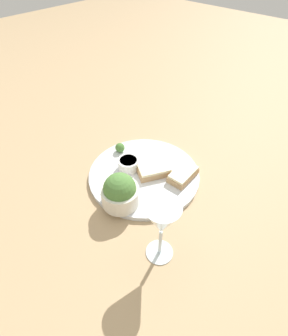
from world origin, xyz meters
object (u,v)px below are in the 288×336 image
at_px(salad_bowl, 120,192).
at_px(cheese_toast_near, 154,171).
at_px(wine_glass, 162,222).
at_px(sauce_ramekin, 128,164).
at_px(cheese_toast_far, 183,174).

xyz_separation_m(salad_bowl, cheese_toast_near, (-0.14, -0.00, -0.03)).
bearing_deg(cheese_toast_near, salad_bowl, 1.91).
bearing_deg(wine_glass, salad_bowl, -102.50).
height_order(cheese_toast_near, wine_glass, wine_glass).
distance_m(sauce_ramekin, cheese_toast_near, 0.08).
bearing_deg(cheese_toast_far, wine_glass, 23.81).
distance_m(cheese_toast_near, cheese_toast_far, 0.09).
height_order(salad_bowl, wine_glass, wine_glass).
distance_m(cheese_toast_far, wine_glass, 0.26).
distance_m(salad_bowl, wine_glass, 0.18).
bearing_deg(sauce_ramekin, cheese_toast_near, 115.32).
xyz_separation_m(cheese_toast_far, wine_glass, (0.22, 0.10, 0.10)).
bearing_deg(wine_glass, sauce_ramekin, -120.55).
bearing_deg(salad_bowl, sauce_ramekin, -144.20).
relative_size(salad_bowl, cheese_toast_near, 0.92).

